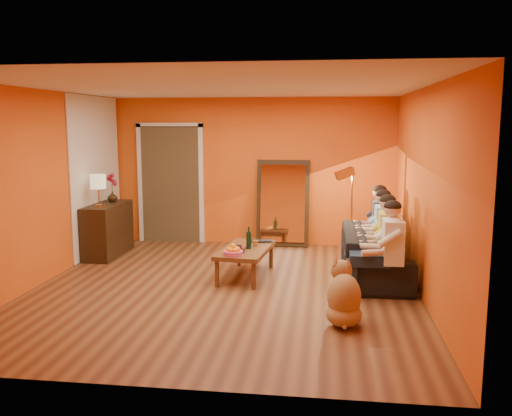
# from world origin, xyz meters

# --- Properties ---
(room_shell) EXTENTS (5.00, 5.50, 2.60)m
(room_shell) POSITION_xyz_m (0.00, 0.37, 1.30)
(room_shell) COLOR brown
(room_shell) RESTS_ON ground
(white_accent) EXTENTS (0.02, 1.90, 2.58)m
(white_accent) POSITION_xyz_m (-2.48, 1.75, 1.30)
(white_accent) COLOR white
(white_accent) RESTS_ON wall_left
(doorway_recess) EXTENTS (1.06, 0.30, 2.10)m
(doorway_recess) POSITION_xyz_m (-1.50, 2.83, 1.05)
(doorway_recess) COLOR #3F2D19
(doorway_recess) RESTS_ON floor
(door_jamb_left) EXTENTS (0.08, 0.06, 2.20)m
(door_jamb_left) POSITION_xyz_m (-2.07, 2.71, 1.05)
(door_jamb_left) COLOR white
(door_jamb_left) RESTS_ON wall_back
(door_jamb_right) EXTENTS (0.08, 0.06, 2.20)m
(door_jamb_right) POSITION_xyz_m (-0.93, 2.71, 1.05)
(door_jamb_right) COLOR white
(door_jamb_right) RESTS_ON wall_back
(door_header) EXTENTS (1.22, 0.06, 0.08)m
(door_header) POSITION_xyz_m (-1.50, 2.71, 2.12)
(door_header) COLOR white
(door_header) RESTS_ON wall_back
(mirror_frame) EXTENTS (0.92, 0.27, 1.51)m
(mirror_frame) POSITION_xyz_m (0.55, 2.63, 0.76)
(mirror_frame) COLOR black
(mirror_frame) RESTS_ON floor
(mirror_glass) EXTENTS (0.78, 0.21, 1.35)m
(mirror_glass) POSITION_xyz_m (0.55, 2.59, 0.76)
(mirror_glass) COLOR white
(mirror_glass) RESTS_ON mirror_frame
(sideboard) EXTENTS (0.44, 1.18, 0.85)m
(sideboard) POSITION_xyz_m (-2.24, 1.55, 0.42)
(sideboard) COLOR black
(sideboard) RESTS_ON floor
(table_lamp) EXTENTS (0.24, 0.24, 0.51)m
(table_lamp) POSITION_xyz_m (-2.24, 1.25, 1.10)
(table_lamp) COLOR beige
(table_lamp) RESTS_ON sideboard
(sofa) EXTENTS (2.23, 0.87, 0.65)m
(sofa) POSITION_xyz_m (2.00, 0.91, 0.33)
(sofa) COLOR black
(sofa) RESTS_ON floor
(coffee_table) EXTENTS (0.75, 1.28, 0.42)m
(coffee_table) POSITION_xyz_m (0.20, 0.57, 0.21)
(coffee_table) COLOR brown
(coffee_table) RESTS_ON floor
(floor_lamp) EXTENTS (0.35, 0.30, 1.44)m
(floor_lamp) POSITION_xyz_m (1.70, 1.70, 0.72)
(floor_lamp) COLOR #C58239
(floor_lamp) RESTS_ON floor
(dog) EXTENTS (0.48, 0.66, 0.71)m
(dog) POSITION_xyz_m (1.52, -1.10, 0.35)
(dog) COLOR #B0854F
(dog) RESTS_ON floor
(person_far_left) EXTENTS (0.70, 0.44, 1.22)m
(person_far_left) POSITION_xyz_m (2.13, -0.09, 0.61)
(person_far_left) COLOR silver
(person_far_left) RESTS_ON sofa
(person_mid_left) EXTENTS (0.70, 0.44, 1.22)m
(person_mid_left) POSITION_xyz_m (2.13, 0.46, 0.61)
(person_mid_left) COLOR gold
(person_mid_left) RESTS_ON sofa
(person_mid_right) EXTENTS (0.70, 0.44, 1.22)m
(person_mid_right) POSITION_xyz_m (2.13, 1.01, 0.61)
(person_mid_right) COLOR #8DB3DA
(person_mid_right) RESTS_ON sofa
(person_far_right) EXTENTS (0.70, 0.44, 1.22)m
(person_far_right) POSITION_xyz_m (2.13, 1.56, 0.61)
(person_far_right) COLOR #2F2E33
(person_far_right) RESTS_ON sofa
(fruit_bowl) EXTENTS (0.26, 0.26, 0.16)m
(fruit_bowl) POSITION_xyz_m (0.10, 0.12, 0.50)
(fruit_bowl) COLOR #E04F83
(fruit_bowl) RESTS_ON coffee_table
(wine_bottle) EXTENTS (0.07, 0.07, 0.31)m
(wine_bottle) POSITION_xyz_m (0.25, 0.52, 0.58)
(wine_bottle) COLOR black
(wine_bottle) RESTS_ON coffee_table
(tumbler) EXTENTS (0.12, 0.12, 0.09)m
(tumbler) POSITION_xyz_m (0.32, 0.69, 0.46)
(tumbler) COLOR #B27F3F
(tumbler) RESTS_ON coffee_table
(laptop) EXTENTS (0.41, 0.31, 0.03)m
(laptop) POSITION_xyz_m (0.38, 0.92, 0.43)
(laptop) COLOR black
(laptop) RESTS_ON coffee_table
(book_lower) EXTENTS (0.22, 0.28, 0.02)m
(book_lower) POSITION_xyz_m (0.02, 0.37, 0.43)
(book_lower) COLOR black
(book_lower) RESTS_ON coffee_table
(book_mid) EXTENTS (0.22, 0.26, 0.02)m
(book_mid) POSITION_xyz_m (0.03, 0.38, 0.45)
(book_mid) COLOR maroon
(book_mid) RESTS_ON book_lower
(book_upper) EXTENTS (0.20, 0.24, 0.02)m
(book_upper) POSITION_xyz_m (0.02, 0.36, 0.47)
(book_upper) COLOR black
(book_upper) RESTS_ON book_mid
(vase) EXTENTS (0.17, 0.17, 0.17)m
(vase) POSITION_xyz_m (-2.24, 1.80, 0.94)
(vase) COLOR black
(vase) RESTS_ON sideboard
(flowers) EXTENTS (0.17, 0.17, 0.48)m
(flowers) POSITION_xyz_m (-2.24, 1.80, 1.21)
(flowers) COLOR maroon
(flowers) RESTS_ON vase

